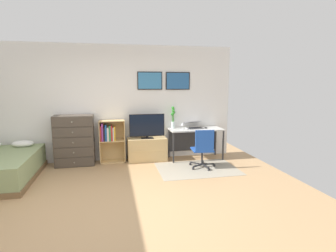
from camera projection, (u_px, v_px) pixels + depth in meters
name	position (u px, v px, depth m)	size (l,w,h in m)	color
ground_plane	(105.00, 203.00, 4.18)	(7.20, 7.20, 0.00)	tan
wall_back_with_posters	(106.00, 103.00, 6.31)	(6.12, 0.09, 2.70)	white
area_rug	(197.00, 169.00, 5.84)	(1.70, 1.20, 0.01)	#9E937F
dresser	(74.00, 140.00, 6.03)	(0.84, 0.46, 1.13)	#4C4238
bookshelf	(110.00, 138.00, 6.25)	(0.58, 0.30, 0.98)	tan
tv_stand	(147.00, 149.00, 6.42)	(0.91, 0.41, 0.54)	tan
television	(147.00, 126.00, 6.31)	(0.82, 0.16, 0.57)	black
desk	(195.00, 134.00, 6.60)	(1.28, 0.55, 0.74)	silver
office_chair	(203.00, 148.00, 5.79)	(0.57, 0.58, 0.86)	#232326
laptop	(194.00, 125.00, 6.59)	(0.45, 0.48, 0.17)	#B7B7BC
computer_mouse	(206.00, 128.00, 6.55)	(0.06, 0.10, 0.03)	#262628
bamboo_vase	(173.00, 117.00, 6.54)	(0.10, 0.09, 0.53)	silver
wine_glass	(182.00, 124.00, 6.34)	(0.07, 0.07, 0.18)	silver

